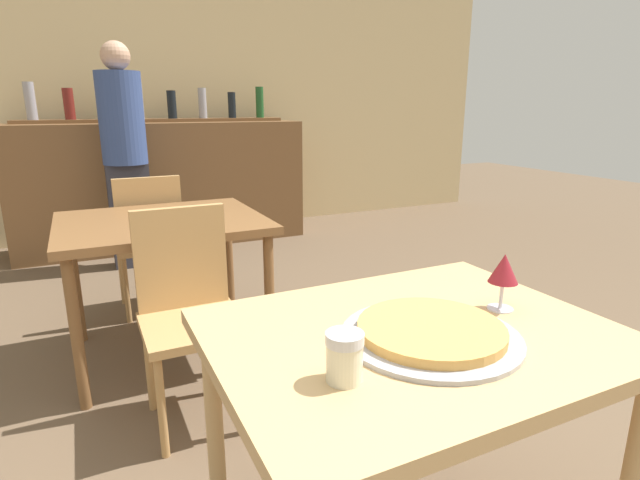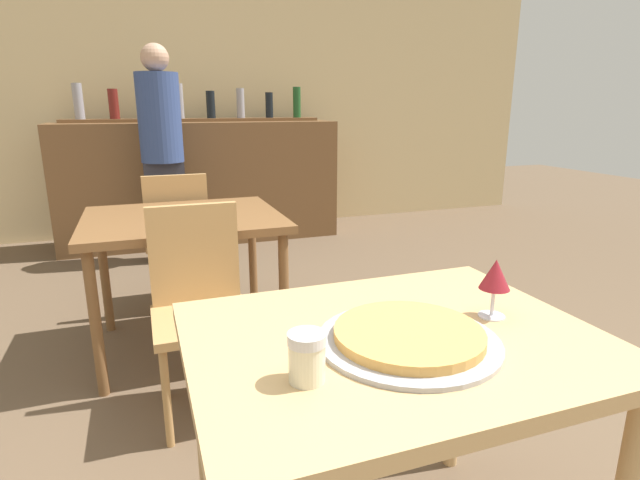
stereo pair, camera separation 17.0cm
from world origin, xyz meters
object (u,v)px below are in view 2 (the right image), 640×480
object	(u,v)px
cheese_shaker	(307,357)
person_standing	(162,147)
wine_glass	(495,276)
chair_far_side_back	(177,232)
pizza_tray	(409,337)
chair_far_side_front	(199,296)

from	to	relation	value
cheese_shaker	person_standing	distance (m)	3.47
wine_glass	chair_far_side_back	bearing A→B (deg)	106.53
pizza_tray	wine_glass	size ratio (longest dim) A/B	2.72
pizza_tray	chair_far_side_front	bearing A→B (deg)	108.85
pizza_tray	cheese_shaker	world-z (taller)	cheese_shaker
chair_far_side_front	person_standing	distance (m)	2.34
chair_far_side_front	person_standing	xyz separation A→B (m)	(-0.00, 2.30, 0.45)
chair_far_side_front	wine_glass	world-z (taller)	wine_glass
wine_glass	chair_far_side_front	bearing A→B (deg)	122.58
person_standing	cheese_shaker	bearing A→B (deg)	-88.39
chair_far_side_front	person_standing	bearing A→B (deg)	90.07
chair_far_side_back	pizza_tray	xyz separation A→B (m)	(0.37, -2.28, 0.25)
chair_far_side_back	chair_far_side_front	bearing A→B (deg)	90.00
person_standing	wine_glass	size ratio (longest dim) A/B	11.10
cheese_shaker	chair_far_side_front	bearing A→B (deg)	94.64
chair_far_side_front	pizza_tray	world-z (taller)	chair_far_side_front
pizza_tray	person_standing	xyz separation A→B (m)	(-0.38, 3.39, 0.20)
pizza_tray	wine_glass	distance (m)	0.31
person_standing	chair_far_side_front	bearing A→B (deg)	-89.93
chair_far_side_back	person_standing	world-z (taller)	person_standing
chair_far_side_front	wine_glass	size ratio (longest dim) A/B	5.59
chair_far_side_front	cheese_shaker	world-z (taller)	chair_far_side_front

